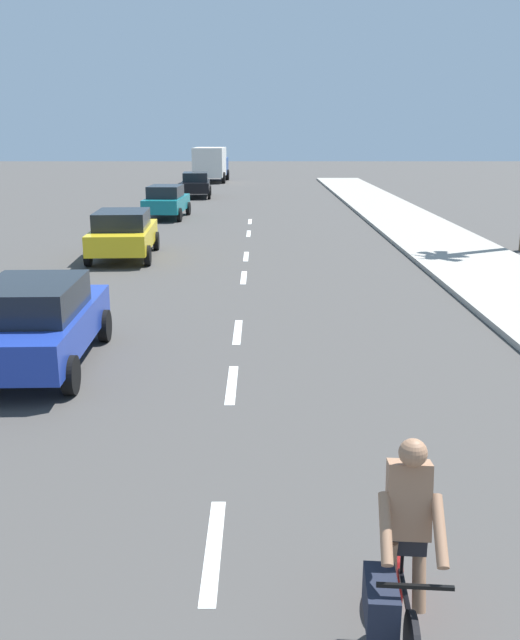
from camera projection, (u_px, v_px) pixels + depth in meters
name	position (u px, v px, depth m)	size (l,w,h in m)	color
ground_plane	(242.00, 280.00, 19.34)	(160.00, 160.00, 0.00)	#423F3D
sidewalk_strip	(476.00, 264.00, 21.26)	(3.60, 80.00, 0.14)	#9E998E
lane_stripe_2	(212.00, 548.00, 6.89)	(0.16, 1.80, 0.01)	white
lane_stripe_3	(231.00, 384.00, 11.37)	(0.16, 1.80, 0.01)	white
lane_stripe_4	(237.00, 332.00, 14.35)	(0.16, 1.80, 0.01)	white
lane_stripe_5	(243.00, 277.00, 19.68)	(0.16, 1.80, 0.01)	white
lane_stripe_6	(245.00, 256.00, 23.00)	(0.16, 1.80, 0.01)	white
lane_stripe_7	(247.00, 234.00, 28.14)	(0.16, 1.80, 0.01)	white
lane_stripe_8	(249.00, 222.00, 31.91)	(0.16, 1.80, 0.01)	white
cyclist	(400.00, 558.00, 5.36)	(0.63, 1.71, 1.82)	black
parked_car_blue	(35.00, 321.00, 12.03)	(2.07, 4.28, 1.57)	#1E389E
parked_car_yellow	(122.00, 233.00, 22.53)	(2.22, 4.48, 1.57)	gold
parked_car_teal	(165.00, 201.00, 32.94)	(2.02, 4.06, 1.57)	#14727A
parked_car_black	(195.00, 184.00, 43.49)	(2.08, 4.19, 1.57)	black
delivery_truck	(209.00, 163.00, 56.72)	(2.85, 6.32, 2.80)	#23478C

